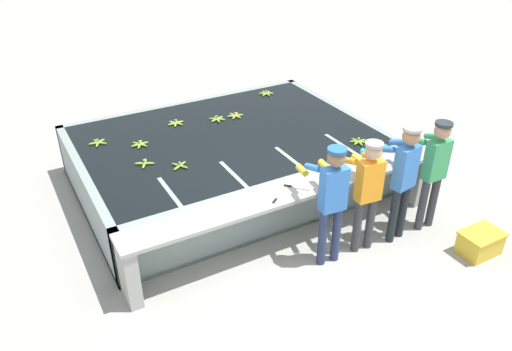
# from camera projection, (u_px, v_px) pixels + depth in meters

# --- Properties ---
(ground_plane) EXTENTS (80.00, 80.00, 0.00)m
(ground_plane) POSITION_uv_depth(u_px,v_px,m) (298.00, 252.00, 6.64)
(ground_plane) COLOR #A3A099
(ground_plane) RESTS_ON ground
(wash_tank) EXTENTS (4.58, 3.32, 0.84)m
(wash_tank) POSITION_uv_depth(u_px,v_px,m) (228.00, 159.00, 8.01)
(wash_tank) COLOR gray
(wash_tank) RESTS_ON ground
(work_ledge) EXTENTS (4.58, 0.45, 0.84)m
(work_ledge) POSITION_uv_depth(u_px,v_px,m) (291.00, 206.00, 6.51)
(work_ledge) COLOR #9E9E99
(work_ledge) RESTS_ON ground
(worker_0) EXTENTS (0.45, 0.73, 1.64)m
(worker_0) POSITION_uv_depth(u_px,v_px,m) (332.00, 195.00, 6.01)
(worker_0) COLOR navy
(worker_0) RESTS_ON ground
(worker_1) EXTENTS (0.45, 0.73, 1.58)m
(worker_1) POSITION_uv_depth(u_px,v_px,m) (367.00, 186.00, 6.26)
(worker_1) COLOR #38383D
(worker_1) RESTS_ON ground
(worker_2) EXTENTS (0.48, 0.74, 1.68)m
(worker_2) POSITION_uv_depth(u_px,v_px,m) (403.00, 173.00, 6.42)
(worker_2) COLOR #1E2328
(worker_2) RESTS_ON ground
(worker_3) EXTENTS (0.41, 0.72, 1.62)m
(worker_3) POSITION_uv_depth(u_px,v_px,m) (433.00, 165.00, 6.67)
(worker_3) COLOR #38383D
(worker_3) RESTS_ON ground
(banana_bunch_floating_0) EXTENTS (0.28, 0.27, 0.08)m
(banana_bunch_floating_0) POSITION_uv_depth(u_px,v_px,m) (176.00, 123.00, 8.17)
(banana_bunch_floating_0) COLOR #9EC642
(banana_bunch_floating_0) RESTS_ON wash_tank
(banana_bunch_floating_1) EXTENTS (0.27, 0.27, 0.08)m
(banana_bunch_floating_1) POSITION_uv_depth(u_px,v_px,m) (144.00, 163.00, 6.98)
(banana_bunch_floating_1) COLOR #93BC3D
(banana_bunch_floating_1) RESTS_ON wash_tank
(banana_bunch_floating_2) EXTENTS (0.28, 0.27, 0.08)m
(banana_bunch_floating_2) POSITION_uv_depth(u_px,v_px,m) (140.00, 144.00, 7.50)
(banana_bunch_floating_2) COLOR #8CB738
(banana_bunch_floating_2) RESTS_ON wash_tank
(banana_bunch_floating_3) EXTENTS (0.27, 0.28, 0.08)m
(banana_bunch_floating_3) POSITION_uv_depth(u_px,v_px,m) (217.00, 119.00, 8.30)
(banana_bunch_floating_3) COLOR #93BC3D
(banana_bunch_floating_3) RESTS_ON wash_tank
(banana_bunch_floating_4) EXTENTS (0.28, 0.28, 0.08)m
(banana_bunch_floating_4) POSITION_uv_depth(u_px,v_px,m) (358.00, 141.00, 7.58)
(banana_bunch_floating_4) COLOR #7FAD33
(banana_bunch_floating_4) RESTS_ON wash_tank
(banana_bunch_floating_5) EXTENTS (0.28, 0.28, 0.08)m
(banana_bunch_floating_5) POSITION_uv_depth(u_px,v_px,m) (235.00, 116.00, 8.43)
(banana_bunch_floating_5) COLOR #9EC642
(banana_bunch_floating_5) RESTS_ON wash_tank
(banana_bunch_floating_6) EXTENTS (0.27, 0.28, 0.08)m
(banana_bunch_floating_6) POSITION_uv_depth(u_px,v_px,m) (98.00, 143.00, 7.54)
(banana_bunch_floating_6) COLOR #93BC3D
(banana_bunch_floating_6) RESTS_ON wash_tank
(banana_bunch_floating_7) EXTENTS (0.26, 0.26, 0.08)m
(banana_bunch_floating_7) POSITION_uv_depth(u_px,v_px,m) (180.00, 166.00, 6.93)
(banana_bunch_floating_7) COLOR #7FAD33
(banana_bunch_floating_7) RESTS_ON wash_tank
(banana_bunch_floating_8) EXTENTS (0.26, 0.28, 0.08)m
(banana_bunch_floating_8) POSITION_uv_depth(u_px,v_px,m) (266.00, 93.00, 9.32)
(banana_bunch_floating_8) COLOR #9EC642
(banana_bunch_floating_8) RESTS_ON wash_tank
(knife_0) EXTENTS (0.30, 0.23, 0.02)m
(knife_0) POSITION_uv_depth(u_px,v_px,m) (277.00, 198.00, 6.22)
(knife_0) COLOR silver
(knife_0) RESTS_ON work_ledge
(knife_1) EXTENTS (0.26, 0.28, 0.02)m
(knife_1) POSITION_uv_depth(u_px,v_px,m) (293.00, 187.00, 6.46)
(knife_1) COLOR silver
(knife_1) RESTS_ON work_ledge
(crate) EXTENTS (0.55, 0.39, 0.32)m
(crate) POSITION_uv_depth(u_px,v_px,m) (480.00, 243.00, 6.55)
(crate) COLOR gold
(crate) RESTS_ON ground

